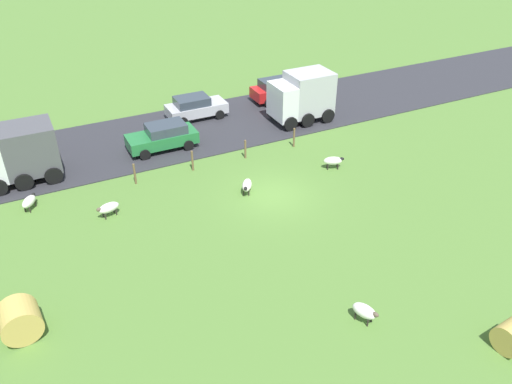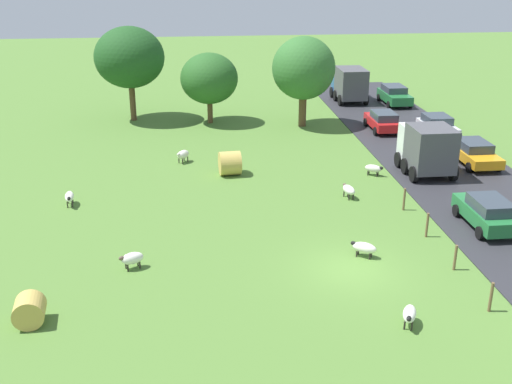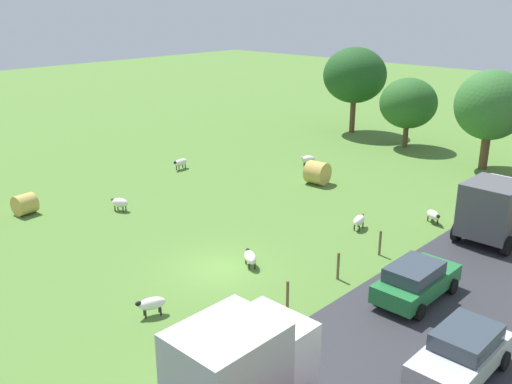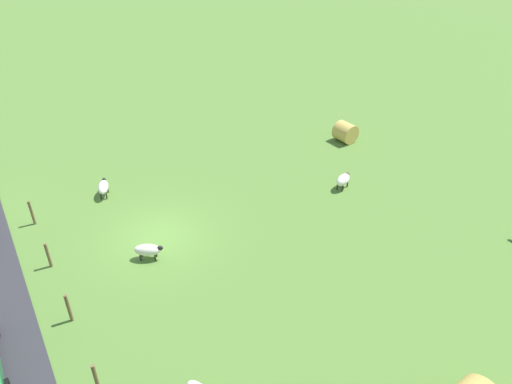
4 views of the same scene
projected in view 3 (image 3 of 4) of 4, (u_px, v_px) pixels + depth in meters
The scene contains 22 objects.
ground_plane at pixel (218, 269), 25.74m from camera, with size 160.00×160.00×0.00m, color #517A33.
road_strip at pixel (409, 355), 19.49m from camera, with size 8.00×80.00×0.06m, color #2D2D33.
sheep_0 at pixel (433, 215), 30.78m from camera, with size 1.14×0.97×0.70m.
sheep_1 at pixel (250, 257), 25.79m from camera, with size 1.20×1.01×0.71m.
sheep_2 at pixel (120, 203), 32.53m from camera, with size 1.15×0.86×0.77m.
sheep_3 at pixel (359, 220), 29.98m from camera, with size 0.74×1.23×0.74m.
sheep_4 at pixel (308, 159), 41.03m from camera, with size 1.05×1.11×0.82m.
sheep_5 at pixel (151, 304), 21.81m from camera, with size 0.86×1.21×0.75m.
sheep_6 at pixel (180, 162), 40.40m from camera, with size 0.61×1.31×0.75m.
hay_bale_0 at pixel (25, 204), 32.04m from camera, with size 1.16×1.16×1.10m, color tan.
hay_bale_1 at pixel (317, 173), 37.23m from camera, with size 1.48×1.48×1.30m, color tan.
tree_0 at pixel (408, 103), 45.45m from camera, with size 4.55×4.55×5.60m.
tree_1 at pixel (491, 105), 39.21m from camera, with size 4.87×4.87×7.00m.
tree_2 at pixel (355, 75), 50.06m from camera, with size 5.55×5.55×7.54m.
fence_post_0 at pixel (225, 328), 19.96m from camera, with size 0.12×0.12×1.26m, color brown.
fence_post_1 at pixel (288, 295), 22.29m from camera, with size 0.12×0.12×1.19m, color brown.
fence_post_2 at pixel (338, 266), 24.59m from camera, with size 0.12×0.12×1.25m, color brown.
fence_post_3 at pixel (380, 243), 26.90m from camera, with size 0.12×0.12×1.24m, color brown.
truck_0 at pixel (241, 371), 15.80m from camera, with size 2.62×4.11×3.33m.
truck_1 at pixel (496, 208), 28.17m from camera, with size 2.75×3.98×3.11m.
car_4 at pixel (416, 280), 22.80m from camera, with size 2.03×4.25×1.59m.
car_7 at pixel (462, 353), 18.18m from camera, with size 2.06×4.12×1.57m.
Camera 3 is at (17.20, -15.69, 11.64)m, focal length 39.97 mm.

